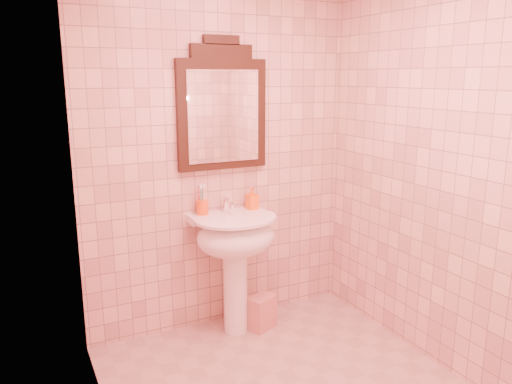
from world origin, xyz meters
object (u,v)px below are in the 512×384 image
pedestal_sink (235,245)px  towel (261,312)px  toothbrush_cup (202,207)px  soap_dispenser (252,198)px  mirror (222,109)px

pedestal_sink → towel: bearing=-12.3°
pedestal_sink → toothbrush_cup: toothbrush_cup is taller
toothbrush_cup → soap_dispenser: (0.38, -0.02, 0.03)m
pedestal_sink → mirror: bearing=90.0°
pedestal_sink → mirror: size_ratio=0.95×
soap_dispenser → mirror: bearing=156.7°
mirror → soap_dispenser: mirror is taller
pedestal_sink → soap_dispenser: bearing=34.9°
pedestal_sink → mirror: (-0.00, 0.20, 0.93)m
mirror → toothbrush_cup: mirror is taller
mirror → towel: (0.19, -0.24, -1.47)m
soap_dispenser → towel: 0.84m
mirror → soap_dispenser: 0.68m
pedestal_sink → toothbrush_cup: bearing=137.8°
mirror → towel: size_ratio=3.67×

